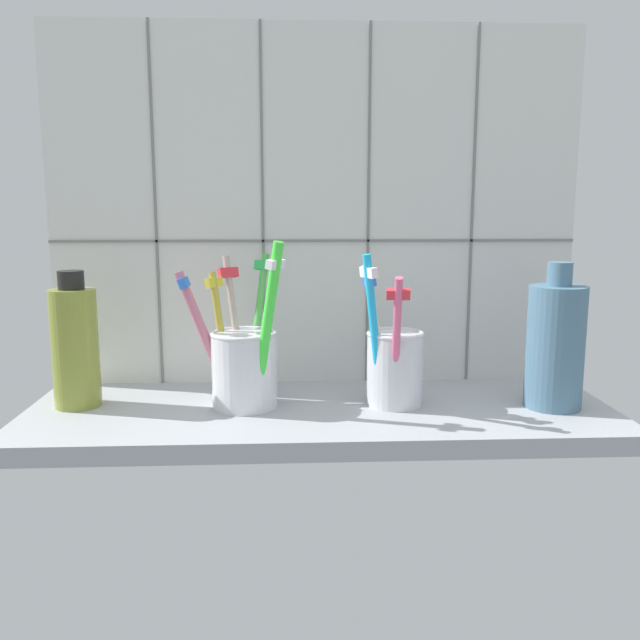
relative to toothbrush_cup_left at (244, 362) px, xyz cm
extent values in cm
cube|color=#9EA3A8|center=(8.36, -0.79, -6.04)|extent=(64.00, 22.00, 2.00)
cube|color=silver|center=(8.36, 11.21, 15.46)|extent=(64.00, 2.00, 45.00)
cube|color=gray|center=(-10.84, 10.11, 15.46)|extent=(0.30, 0.20, 45.00)
cube|color=gray|center=(1.96, 10.11, 15.46)|extent=(0.30, 0.20, 45.00)
cube|color=gray|center=(14.76, 10.11, 15.46)|extent=(0.30, 0.20, 45.00)
cube|color=gray|center=(27.56, 10.11, 15.46)|extent=(0.30, 0.20, 45.00)
cube|color=gray|center=(8.36, 10.11, 12.62)|extent=(64.00, 0.20, 0.30)
cylinder|color=white|center=(0.08, -0.08, -0.96)|extent=(7.12, 7.12, 8.17)
torus|color=silver|center=(0.08, -0.08, 3.13)|extent=(7.26, 7.26, 0.50)
cylinder|color=gold|center=(-2.48, 1.50, 2.49)|extent=(2.93, 2.21, 14.37)
cube|color=yellow|center=(-3.21, 1.94, 8.49)|extent=(1.92, 2.47, 1.12)
cylinder|color=#CD6D89|center=(-4.13, 0.60, 2.58)|extent=(6.40, 1.26, 14.80)
cube|color=blue|center=(-6.27, 0.68, 8.63)|extent=(1.22, 2.21, 1.30)
cylinder|color=#41F03E|center=(2.66, -2.98, 4.29)|extent=(4.26, 3.22, 18.06)
cube|color=white|center=(3.65, -3.59, 10.94)|extent=(2.12, 2.61, 1.06)
cylinder|color=#B99E9B|center=(-1.01, 2.57, 3.27)|extent=(3.18, 4.61, 16.01)
cube|color=#E5333F|center=(-1.79, 3.88, 9.38)|extent=(2.44, 2.03, 1.24)
cylinder|color=#4EB84C|center=(1.35, 3.46, 3.35)|extent=(3.14, 6.13, 16.24)
cube|color=green|center=(2.19, 5.51, 10.05)|extent=(2.43, 1.79, 1.22)
cylinder|color=silver|center=(16.65, -0.08, -1.03)|extent=(6.17, 6.17, 8.01)
torus|color=silver|center=(16.65, -0.08, 2.97)|extent=(6.36, 6.36, 0.50)
cylinder|color=#1EB7F8|center=(14.08, -1.86, 3.59)|extent=(3.17, 2.12, 16.57)
cube|color=white|center=(13.35, -2.21, 9.95)|extent=(1.84, 2.56, 1.17)
cylinder|color=#E75C86|center=(16.19, -3.42, 2.56)|extent=(1.48, 6.00, 14.67)
cube|color=#E5333F|center=(15.99, -5.26, 8.02)|extent=(2.47, 1.22, 1.20)
cylinder|color=#EBDC88|center=(14.53, -0.98, 2.99)|extent=(3.84, 2.14, 15.42)
cube|color=blue|center=(13.47, -1.40, 9.00)|extent=(1.56, 2.28, 1.18)
cylinder|color=slate|center=(33.85, -1.90, 1.65)|extent=(6.13, 6.13, 13.38)
cylinder|color=slate|center=(33.85, -1.90, 9.62)|extent=(2.61, 2.61, 2.55)
cylinder|color=olive|center=(-18.33, 1.03, 1.45)|extent=(4.99, 4.99, 12.98)
cylinder|color=black|center=(-18.33, 1.03, 8.94)|extent=(2.75, 2.75, 2.00)
camera|label=1|loc=(4.90, -69.76, 16.60)|focal=36.64mm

